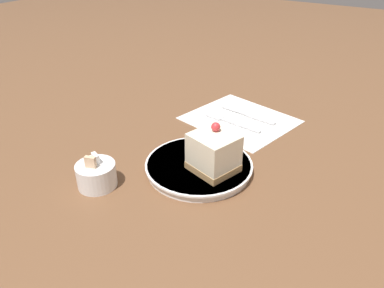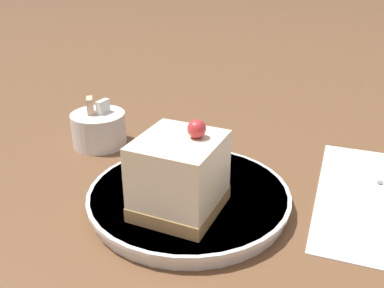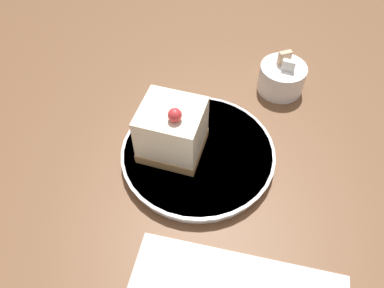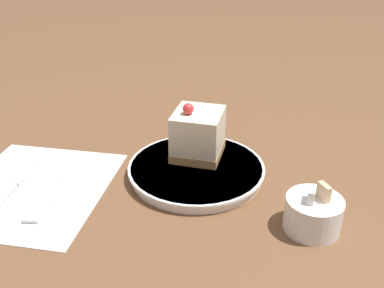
% 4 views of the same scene
% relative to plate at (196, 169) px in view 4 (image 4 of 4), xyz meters
% --- Properties ---
extents(ground_plane, '(4.00, 4.00, 0.00)m').
position_rel_plate_xyz_m(ground_plane, '(-0.02, 0.00, -0.01)').
color(ground_plane, brown).
extents(plate, '(0.21, 0.21, 0.02)m').
position_rel_plate_xyz_m(plate, '(0.00, 0.00, 0.00)').
color(plate, white).
rests_on(plate, ground_plane).
extents(cake_slice, '(0.10, 0.10, 0.09)m').
position_rel_plate_xyz_m(cake_slice, '(-0.00, -0.03, 0.05)').
color(cake_slice, '#AD8451').
rests_on(cake_slice, plate).
extents(napkin, '(0.27, 0.29, 0.00)m').
position_rel_plate_xyz_m(napkin, '(0.25, 0.03, -0.01)').
color(napkin, white).
rests_on(napkin, ground_plane).
extents(fork, '(0.04, 0.16, 0.00)m').
position_rel_plate_xyz_m(fork, '(0.22, 0.05, -0.01)').
color(fork, silver).
rests_on(fork, napkin).
extents(knife, '(0.03, 0.16, 0.00)m').
position_rel_plate_xyz_m(knife, '(0.27, 0.01, -0.01)').
color(knife, silver).
rests_on(knife, napkin).
extents(sugar_bowl, '(0.07, 0.07, 0.07)m').
position_rel_plate_xyz_m(sugar_bowl, '(-0.14, 0.14, 0.01)').
color(sugar_bowl, white).
rests_on(sugar_bowl, ground_plane).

